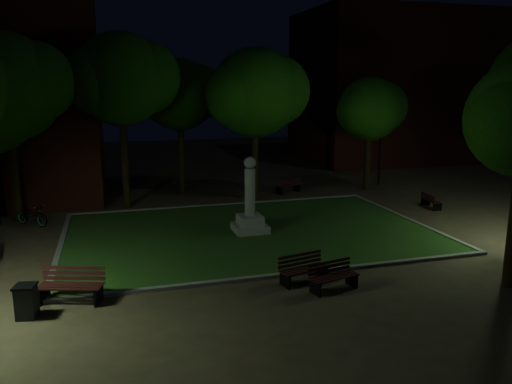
# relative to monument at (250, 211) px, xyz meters

# --- Properties ---
(ground) EXTENTS (80.00, 80.00, 0.00)m
(ground) POSITION_rel_monument_xyz_m (0.00, -2.00, -0.96)
(ground) COLOR #493A27
(lawn) EXTENTS (15.00, 10.00, 0.08)m
(lawn) POSITION_rel_monument_xyz_m (0.00, 0.00, -0.92)
(lawn) COLOR #2A4F1B
(lawn) RESTS_ON ground
(lawn_kerb) EXTENTS (15.40, 10.40, 0.12)m
(lawn_kerb) POSITION_rel_monument_xyz_m (0.00, 0.00, -0.90)
(lawn_kerb) COLOR slate
(lawn_kerb) RESTS_ON ground
(monument) EXTENTS (1.40, 1.40, 3.20)m
(monument) POSITION_rel_monument_xyz_m (0.00, 0.00, 0.00)
(monument) COLOR gray
(monument) RESTS_ON lawn
(building_far) EXTENTS (16.00, 10.00, 12.00)m
(building_far) POSITION_rel_monument_xyz_m (18.00, 18.00, 5.04)
(building_far) COLOR #571F13
(building_far) RESTS_ON ground
(tree_north_wl) EXTENTS (5.62, 4.58, 8.76)m
(tree_north_wl) POSITION_rel_monument_xyz_m (-4.76, 6.12, 5.50)
(tree_north_wl) COLOR black
(tree_north_wl) RESTS_ON ground
(tree_north_er) EXTENTS (5.78, 4.72, 8.15)m
(tree_north_er) POSITION_rel_monument_xyz_m (2.07, 5.99, 4.83)
(tree_north_er) COLOR black
(tree_north_er) RESTS_ON ground
(tree_ne) EXTENTS (4.57, 3.73, 6.68)m
(tree_ne) POSITION_rel_monument_xyz_m (9.30, 6.80, 3.85)
(tree_ne) COLOR black
(tree_ne) RESTS_ON ground
(tree_nw) EXTENTS (5.55, 4.53, 8.50)m
(tree_nw) POSITION_rel_monument_xyz_m (-9.67, 4.80, 5.27)
(tree_nw) COLOR black
(tree_nw) RESTS_ON ground
(tree_far_north) EXTENTS (4.98, 4.06, 7.69)m
(tree_far_north) POSITION_rel_monument_xyz_m (-1.52, 9.03, 4.69)
(tree_far_north) COLOR black
(tree_far_north) RESTS_ON ground
(lamppost_ne) EXTENTS (1.18, 0.28, 4.57)m
(lamppost_ne) POSITION_rel_monument_xyz_m (10.67, 7.91, 2.23)
(lamppost_ne) COLOR black
(lamppost_ne) RESTS_ON ground
(bench_near_left) EXTENTS (1.73, 0.92, 0.90)m
(bench_near_left) POSITION_rel_monument_xyz_m (0.17, -5.70, -0.53)
(bench_near_left) COLOR black
(bench_near_left) RESTS_ON ground
(bench_near_right) EXTENTS (1.66, 0.87, 0.87)m
(bench_near_right) POSITION_rel_monument_xyz_m (0.82, -6.51, -0.55)
(bench_near_right) COLOR black
(bench_near_right) RESTS_ON ground
(bench_west_near) EXTENTS (1.94, 1.18, 1.01)m
(bench_west_near) POSITION_rel_monument_xyz_m (-6.82, -5.21, -0.48)
(bench_west_near) COLOR black
(bench_west_near) RESTS_ON ground
(bench_right_side) EXTENTS (0.62, 1.41, 0.75)m
(bench_right_side) POSITION_rel_monument_xyz_m (10.06, 1.65, -0.60)
(bench_right_side) COLOR black
(bench_right_side) RESTS_ON ground
(bench_far_side) EXTENTS (1.69, 1.17, 0.88)m
(bench_far_side) POSITION_rel_monument_xyz_m (4.35, 7.11, -0.54)
(bench_far_side) COLOR black
(bench_far_side) RESTS_ON ground
(trash_bin) EXTENTS (0.65, 0.65, 0.94)m
(trash_bin) POSITION_rel_monument_xyz_m (-7.93, -5.95, -0.48)
(trash_bin) COLOR black
(trash_bin) RESTS_ON ground
(bicycle) EXTENTS (1.77, 1.64, 0.94)m
(bicycle) POSITION_rel_monument_xyz_m (-9.07, 3.89, -0.48)
(bicycle) COLOR black
(bicycle) RESTS_ON ground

